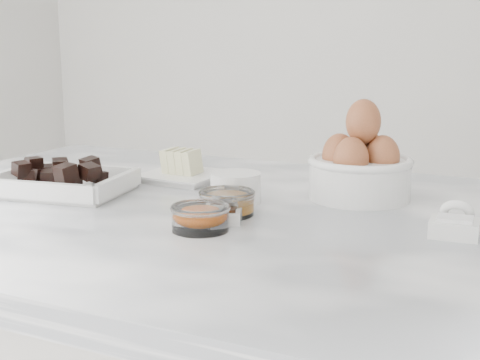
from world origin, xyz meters
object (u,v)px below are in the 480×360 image
zest_bowl (200,217)px  salt_spoon (455,224)px  chocolate_dish (62,179)px  honey_bowl (227,202)px  vanilla_spoon (224,213)px  egg_bowl (360,167)px  butter_plate (183,170)px  sugar_ramekin (236,186)px

zest_bowl → salt_spoon: size_ratio=1.04×
chocolate_dish → zest_bowl: chocolate_dish is taller
honey_bowl → salt_spoon: (0.31, 0.04, -0.00)m
vanilla_spoon → egg_bowl: bearing=58.5°
butter_plate → egg_bowl: 0.33m
honey_bowl → butter_plate: bearing=135.2°
honey_bowl → vanilla_spoon: 0.04m
vanilla_spoon → chocolate_dish: bearing=172.5°
chocolate_dish → sugar_ramekin: (0.29, 0.07, 0.00)m
butter_plate → salt_spoon: bearing=-16.1°
sugar_ramekin → salt_spoon: bearing=-6.1°
sugar_ramekin → salt_spoon: (0.34, -0.04, -0.01)m
butter_plate → sugar_ramekin: size_ratio=1.77×
egg_bowl → vanilla_spoon: 0.26m
chocolate_dish → honey_bowl: bearing=-1.2°
honey_bowl → sugar_ramekin: bearing=106.3°
sugar_ramekin → zest_bowl: size_ratio=0.98×
honey_bowl → zest_bowl: honey_bowl is taller
egg_bowl → zest_bowl: 0.31m
sugar_ramekin → egg_bowl: size_ratio=0.47×
egg_bowl → honey_bowl: bearing=-128.9°
honey_bowl → salt_spoon: bearing=6.6°
vanilla_spoon → salt_spoon: size_ratio=0.90×
zest_bowl → vanilla_spoon: bearing=81.3°
salt_spoon → zest_bowl: bearing=-158.1°
chocolate_dish → sugar_ramekin: chocolate_dish is taller
chocolate_dish → butter_plate: same height
vanilla_spoon → salt_spoon: salt_spoon is taller
butter_plate → sugar_ramekin: (0.16, -0.11, 0.01)m
honey_bowl → zest_bowl: size_ratio=1.03×
butter_plate → vanilla_spoon: bearing=-48.1°
sugar_ramekin → honey_bowl: 0.08m
sugar_ramekin → zest_bowl: bearing=-80.8°
egg_bowl → vanilla_spoon: egg_bowl is taller
butter_plate → honey_bowl: (0.18, -0.18, -0.00)m
sugar_ramekin → zest_bowl: (0.03, -0.16, -0.01)m
salt_spoon → egg_bowl: bearing=139.4°
egg_bowl → sugar_ramekin: bearing=-147.0°
chocolate_dish → vanilla_spoon: size_ratio=3.40×
chocolate_dish → zest_bowl: bearing=-16.8°
sugar_ramekin → vanilla_spoon: (0.03, -0.11, -0.01)m
zest_bowl → vanilla_spoon: vanilla_spoon is taller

